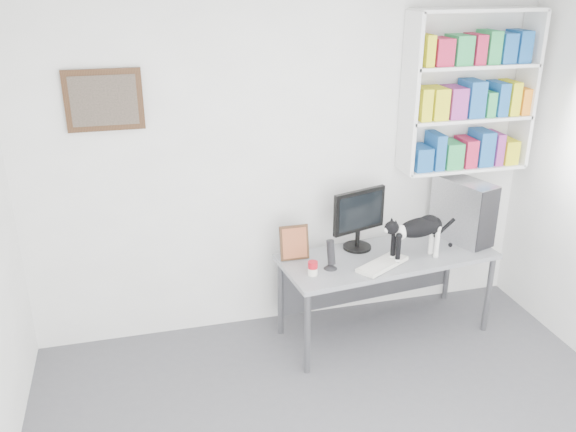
{
  "coord_description": "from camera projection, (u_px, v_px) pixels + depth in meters",
  "views": [
    {
      "loc": [
        -1.13,
        -2.33,
        2.73
      ],
      "look_at": [
        -0.12,
        1.53,
        1.1
      ],
      "focal_mm": 38.0,
      "sensor_mm": 36.0,
      "label": 1
    }
  ],
  "objects": [
    {
      "name": "pc_tower",
      "position": [
        463.0,
        210.0,
        4.86
      ],
      "size": [
        0.37,
        0.55,
        0.5
      ],
      "primitive_type": "cube",
      "rotation": [
        0.0,
        0.0,
        0.32
      ],
      "color": "silver",
      "rests_on": "desk"
    },
    {
      "name": "soup_can",
      "position": [
        313.0,
        268.0,
        4.35
      ],
      "size": [
        0.08,
        0.08,
        0.1
      ],
      "primitive_type": "cylinder",
      "rotation": [
        0.0,
        0.0,
        0.19
      ],
      "color": "#B30F1C",
      "rests_on": "desk"
    },
    {
      "name": "keyboard",
      "position": [
        382.0,
        264.0,
        4.49
      ],
      "size": [
        0.46,
        0.36,
        0.03
      ],
      "primitive_type": "cube",
      "rotation": [
        0.0,
        0.0,
        0.53
      ],
      "color": "silver",
      "rests_on": "desk"
    },
    {
      "name": "leaning_print",
      "position": [
        294.0,
        242.0,
        4.57
      ],
      "size": [
        0.22,
        0.09,
        0.27
      ],
      "primitive_type": "cube",
      "rotation": [
        0.0,
        0.0,
        -0.01
      ],
      "color": "#412815",
      "rests_on": "desk"
    },
    {
      "name": "speaker",
      "position": [
        331.0,
        254.0,
        4.42
      ],
      "size": [
        0.14,
        0.14,
        0.23
      ],
      "primitive_type": "cylinder",
      "rotation": [
        0.0,
        0.0,
        0.47
      ],
      "color": "black",
      "rests_on": "desk"
    },
    {
      "name": "room",
      "position": [
        395.0,
        283.0,
        2.88
      ],
      "size": [
        4.01,
        4.01,
        2.7
      ],
      "color": "#535358",
      "rests_on": "ground"
    },
    {
      "name": "wall_art",
      "position": [
        104.0,
        100.0,
        4.13
      ],
      "size": [
        0.52,
        0.04,
        0.42
      ],
      "primitive_type": "cube",
      "color": "#412815",
      "rests_on": "room"
    },
    {
      "name": "monitor",
      "position": [
        358.0,
        219.0,
        4.7
      ],
      "size": [
        0.51,
        0.35,
        0.5
      ],
      "primitive_type": "cube",
      "rotation": [
        0.0,
        0.0,
        0.31
      ],
      "color": "black",
      "rests_on": "desk"
    },
    {
      "name": "desk",
      "position": [
        385.0,
        294.0,
        4.81
      ],
      "size": [
        1.71,
        0.82,
        0.69
      ],
      "primitive_type": "cube",
      "rotation": [
        0.0,
        0.0,
        0.11
      ],
      "color": "gray",
      "rests_on": "room"
    },
    {
      "name": "bookshelf",
      "position": [
        469.0,
        92.0,
        4.67
      ],
      "size": [
        1.03,
        0.28,
        1.24
      ],
      "primitive_type": "cube",
      "color": "white",
      "rests_on": "room"
    },
    {
      "name": "cat",
      "position": [
        417.0,
        238.0,
        4.54
      ],
      "size": [
        0.58,
        0.25,
        0.35
      ],
      "primitive_type": null,
      "rotation": [
        0.0,
        0.0,
        0.17
      ],
      "color": "black",
      "rests_on": "desk"
    }
  ]
}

